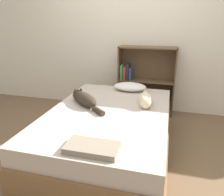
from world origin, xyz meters
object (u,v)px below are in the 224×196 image
Objects in this scene: cat_light at (146,99)px; cat_dark at (84,99)px; bed at (109,131)px; bookshelf at (144,79)px; pillow at (130,87)px.

cat_dark is at bearing -81.59° from cat_light.
bookshelf is (0.23, 1.30, 0.30)m from bed.
cat_light is at bearing -60.31° from pillow.
bed is 3.32× the size of cat_light.
cat_dark is at bearing 160.18° from bed.
bookshelf is at bearing -178.83° from cat_light.
pillow is at bearing -104.73° from bookshelf.
cat_light reaches higher than cat_dark.
cat_light is at bearing -82.24° from bookshelf.
bookshelf is (0.56, 1.19, -0.03)m from cat_dark.
cat_light is at bearing -123.80° from cat_dark.
cat_dark is (-0.69, -0.19, 0.01)m from cat_light.
cat_light is 1.01m from bookshelf.
cat_light reaches higher than pillow.
pillow is 0.55m from cat_light.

